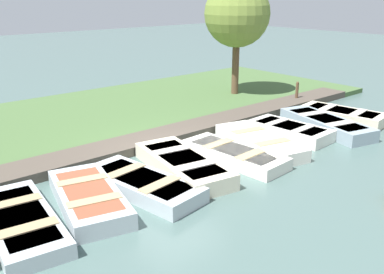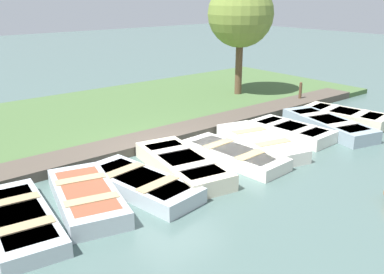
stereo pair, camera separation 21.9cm
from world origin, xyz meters
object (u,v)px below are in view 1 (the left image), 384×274
rowboat_7 (290,131)px  rowboat_8 (326,124)px  rowboat_1 (21,221)px  mooring_post_far (297,93)px  park_tree_left (237,15)px  rowboat_3 (142,184)px  rowboat_5 (234,154)px  rowboat_9 (342,115)px  rowboat_6 (259,142)px  rowboat_2 (89,197)px  rowboat_4 (183,165)px

rowboat_7 → rowboat_8: 1.54m
rowboat_1 → mooring_post_far: mooring_post_far is taller
park_tree_left → rowboat_3: bearing=-58.4°
rowboat_5 → rowboat_3: bearing=-94.5°
rowboat_9 → mooring_post_far: size_ratio=3.24×
rowboat_6 → rowboat_8: rowboat_8 is taller
rowboat_9 → park_tree_left: size_ratio=0.62×
rowboat_2 → park_tree_left: bearing=130.9°
rowboat_5 → park_tree_left: (-5.19, 5.36, 3.40)m
rowboat_9 → rowboat_4: bearing=-99.9°
rowboat_5 → mooring_post_far: bearing=108.5°
park_tree_left → rowboat_4: bearing=-54.7°
rowboat_7 → park_tree_left: 6.45m
rowboat_1 → mooring_post_far: size_ratio=3.46×
rowboat_1 → rowboat_5: rowboat_5 is taller
rowboat_6 → rowboat_7: 1.59m
rowboat_3 → mooring_post_far: bearing=97.1°
mooring_post_far → rowboat_4: bearing=-73.1°
rowboat_7 → rowboat_8: bearing=72.7°
rowboat_6 → mooring_post_far: bearing=129.0°
rowboat_5 → mooring_post_far: 7.09m
rowboat_2 → mooring_post_far: 11.20m
rowboat_2 → rowboat_8: 8.75m
rowboat_2 → rowboat_3: bearing=96.7°
rowboat_7 → rowboat_9: 2.92m
mooring_post_far → rowboat_6: bearing=-64.1°
rowboat_7 → rowboat_5: bearing=-87.8°
mooring_post_far → rowboat_8: bearing=-37.3°
rowboat_9 → park_tree_left: bearing=176.0°
rowboat_5 → rowboat_6: bearing=94.2°
rowboat_4 → rowboat_1: bearing=-78.8°
rowboat_5 → rowboat_9: size_ratio=1.03×
rowboat_1 → rowboat_9: rowboat_9 is taller
park_tree_left → mooring_post_far: bearing=25.7°
rowboat_1 → rowboat_7: rowboat_7 is taller
rowboat_7 → park_tree_left: bearing=149.9°
rowboat_3 → park_tree_left: 10.45m
rowboat_2 → rowboat_5: size_ratio=0.99×
rowboat_6 → rowboat_8: 3.10m
rowboat_5 → park_tree_left: park_tree_left is taller
rowboat_5 → rowboat_6: (-0.19, 1.30, 0.02)m
rowboat_4 → mooring_post_far: 8.53m
rowboat_5 → rowboat_7: (-0.28, 2.88, 0.02)m
rowboat_1 → park_tree_left: 12.75m
rowboat_5 → rowboat_9: rowboat_9 is taller
rowboat_7 → mooring_post_far: 4.41m
rowboat_9 → park_tree_left: (-5.05, -0.44, 3.36)m
rowboat_4 → rowboat_9: (0.11, 7.41, -0.00)m
rowboat_1 → rowboat_3: (0.13, 2.79, 0.02)m
rowboat_1 → rowboat_2: size_ratio=1.05×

